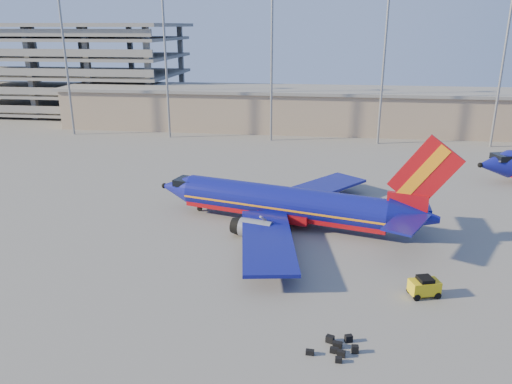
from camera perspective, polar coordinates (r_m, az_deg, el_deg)
ground at (r=51.94m, az=1.65°, el=-5.24°), size 220.00×220.00×0.00m
terminal_building at (r=106.69m, az=10.60°, el=9.25°), size 122.00×16.00×8.50m
parking_garage at (r=138.92m, az=-21.61°, el=13.47°), size 62.00×32.00×21.40m
light_mast_row at (r=93.33m, az=8.19°, el=16.27°), size 101.60×1.60×28.65m
aircraft_main at (r=54.49m, az=3.87°, el=-1.39°), size 32.60×30.96×11.25m
baggage_tug at (r=43.21m, az=18.69°, el=-10.18°), size 2.67×2.05×1.70m
luggage_pile at (r=35.81m, az=9.33°, el=-17.06°), size 3.52×2.79×0.54m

